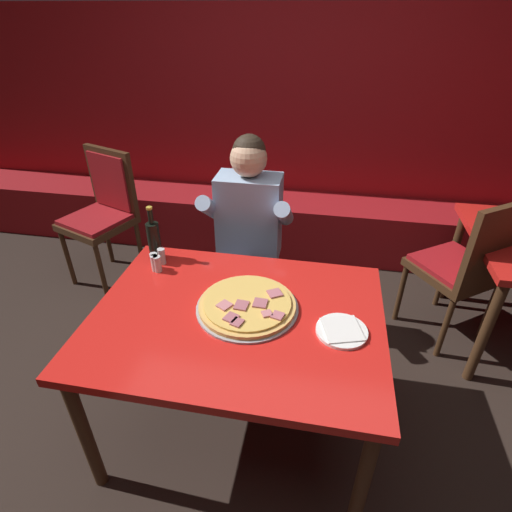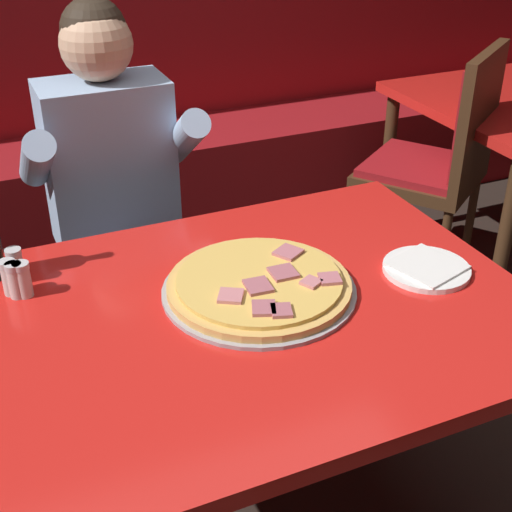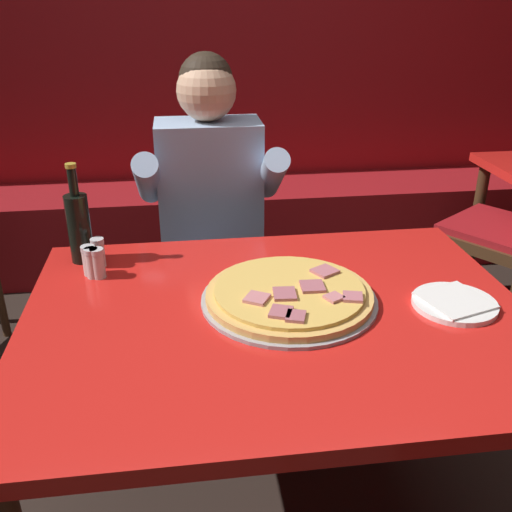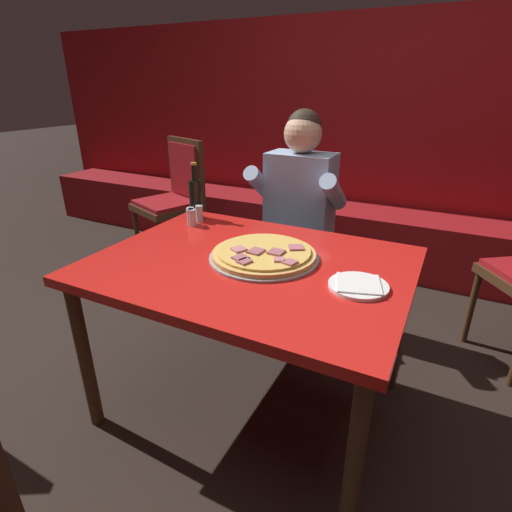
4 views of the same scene
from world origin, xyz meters
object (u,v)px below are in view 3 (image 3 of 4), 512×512
shaker_black_pepper (99,254)px  shaker_oregano (92,264)px  plate_white_paper (454,303)px  beer_bottle (79,225)px  shaker_parmesan (98,265)px  diner_seated_blue_shirt (212,217)px  main_dining_table (277,338)px  pizza (289,295)px  shaker_red_pepper_flakes (89,262)px

shaker_black_pepper → shaker_oregano: same height
plate_white_paper → beer_bottle: 1.05m
beer_bottle → shaker_oregano: beer_bottle is taller
shaker_parmesan → diner_seated_blue_shirt: diner_seated_blue_shirt is taller
shaker_oregano → main_dining_table: bearing=-28.2°
pizza → diner_seated_blue_shirt: diner_seated_blue_shirt is taller
shaker_black_pepper → shaker_oregano: size_ratio=1.00×
shaker_red_pepper_flakes → diner_seated_blue_shirt: diner_seated_blue_shirt is taller
shaker_parmesan → plate_white_paper: bearing=-17.3°
shaker_red_pepper_flakes → shaker_oregano: 0.02m
shaker_red_pepper_flakes → shaker_parmesan: 0.04m
plate_white_paper → diner_seated_blue_shirt: diner_seated_blue_shirt is taller
shaker_red_pepper_flakes → shaker_oregano: (0.01, -0.02, 0.00)m
shaker_red_pepper_flakes → shaker_parmesan: size_ratio=1.00×
diner_seated_blue_shirt → plate_white_paper: bearing=-54.8°
diner_seated_blue_shirt → shaker_oregano: bearing=-125.2°
shaker_black_pepper → shaker_parmesan: (0.01, -0.07, 0.00)m
plate_white_paper → shaker_red_pepper_flakes: 0.98m
pizza → shaker_oregano: bearing=157.9°
main_dining_table → shaker_red_pepper_flakes: (-0.48, 0.27, 0.12)m
shaker_red_pepper_flakes → shaker_parmesan: same height
beer_bottle → shaker_black_pepper: beer_bottle is taller
main_dining_table → shaker_black_pepper: 0.58m
beer_bottle → shaker_red_pepper_flakes: 0.12m
shaker_black_pepper → diner_seated_blue_shirt: (0.35, 0.44, -0.07)m
pizza → beer_bottle: beer_bottle is taller
main_dining_table → shaker_oregano: 0.55m
shaker_parmesan → diner_seated_blue_shirt: 0.62m
plate_white_paper → shaker_black_pepper: (-0.91, 0.35, 0.03)m
main_dining_table → shaker_oregano: bearing=151.8°
diner_seated_blue_shirt → shaker_parmesan: bearing=-123.7°
plate_white_paper → shaker_parmesan: bearing=162.7°
plate_white_paper → shaker_oregano: bearing=162.7°
shaker_oregano → shaker_parmesan: 0.02m
shaker_oregano → shaker_red_pepper_flakes: bearing=120.8°
beer_bottle → shaker_oregano: bearing=-69.4°
shaker_black_pepper → plate_white_paper: bearing=-21.2°
shaker_red_pepper_flakes → plate_white_paper: bearing=-18.1°
plate_white_paper → beer_bottle: (-0.96, 0.40, 0.10)m
shaker_red_pepper_flakes → shaker_oregano: size_ratio=1.00×
plate_white_paper → diner_seated_blue_shirt: size_ratio=0.16×
main_dining_table → shaker_oregano: size_ratio=14.53×
plate_white_paper → shaker_red_pepper_flakes: shaker_red_pepper_flakes is taller
plate_white_paper → diner_seated_blue_shirt: (-0.56, 0.79, -0.04)m
main_dining_table → diner_seated_blue_shirt: 0.77m
beer_bottle → diner_seated_blue_shirt: size_ratio=0.23×
main_dining_table → shaker_parmesan: (-0.46, 0.25, 0.12)m
beer_bottle → shaker_black_pepper: size_ratio=3.40×
plate_white_paper → shaker_parmesan: shaker_parmesan is taller
pizza → plate_white_paper: (0.41, -0.08, -0.01)m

